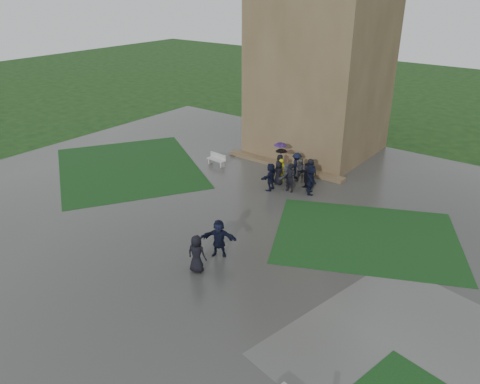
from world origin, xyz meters
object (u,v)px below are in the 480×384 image
Objects in this scene: pedestrian_mid at (219,238)px; pedestrian_near at (197,254)px; tower at (324,25)px; bench at (217,159)px.

pedestrian_mid is 1.04× the size of pedestrian_near.
bench is (-3.91, -6.96, -8.55)m from tower.
pedestrian_near reaches higher than bench.
pedestrian_near is at bearing -77.90° from tower.
tower is 19.59m from pedestrian_near.
bench is 0.82× the size of pedestrian_near.
pedestrian_near is (7.65, -10.49, 0.46)m from bench.
tower is 12.37× the size of bench.
pedestrian_near is (3.74, -17.44, -8.09)m from tower.
tower is at bearing 64.44° from bench.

